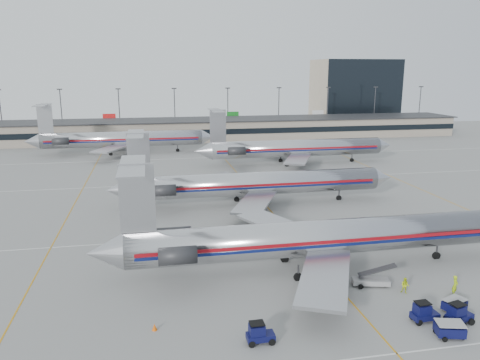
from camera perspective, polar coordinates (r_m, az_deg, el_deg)
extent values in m
plane|color=gray|center=(54.05, 9.12, -9.72)|extent=(260.00, 260.00, 0.00)
cube|color=silver|center=(62.88, 5.99, -6.28)|extent=(160.00, 0.15, 0.02)
cube|color=gray|center=(146.78, -4.06, 6.17)|extent=(160.00, 16.00, 6.00)
cube|color=black|center=(138.78, -3.64, 5.85)|extent=(160.00, 0.20, 1.60)
cube|color=#2D2D30|center=(146.43, -4.08, 7.37)|extent=(162.00, 17.00, 0.30)
cylinder|color=#38383D|center=(165.49, -27.11, 7.13)|extent=(0.30, 0.30, 15.00)
cylinder|color=#38383D|center=(161.49, -20.92, 7.59)|extent=(0.30, 0.30, 15.00)
cube|color=#2D2D30|center=(161.04, -21.15, 10.28)|extent=(1.60, 0.40, 0.35)
cylinder|color=#38383D|center=(159.44, -14.49, 7.97)|extent=(0.30, 0.30, 15.00)
cube|color=#2D2D30|center=(158.98, -14.65, 10.70)|extent=(1.60, 0.40, 0.35)
cylinder|color=#38383D|center=(159.41, -7.96, 8.26)|extent=(0.30, 0.30, 15.00)
cube|color=#2D2D30|center=(158.95, -8.04, 10.99)|extent=(1.60, 0.40, 0.35)
cylinder|color=#38383D|center=(161.39, -1.50, 8.44)|extent=(0.30, 0.30, 15.00)
cube|color=#2D2D30|center=(160.94, -1.51, 11.14)|extent=(1.60, 0.40, 0.35)
cylinder|color=#38383D|center=(165.32, 4.74, 8.52)|extent=(0.30, 0.30, 15.00)
cube|color=#2D2D30|center=(164.88, 4.79, 11.15)|extent=(1.60, 0.40, 0.35)
cylinder|color=#38383D|center=(171.07, 10.62, 8.49)|extent=(0.30, 0.30, 15.00)
cube|color=#2D2D30|center=(170.64, 10.72, 11.04)|extent=(1.60, 0.40, 0.35)
cylinder|color=#38383D|center=(178.45, 16.06, 8.40)|extent=(0.30, 0.30, 15.00)
cube|color=#2D2D30|center=(178.04, 16.22, 10.83)|extent=(1.60, 0.40, 0.35)
cylinder|color=#38383D|center=(187.28, 21.03, 8.24)|extent=(0.30, 0.30, 15.00)
cube|color=#2D2D30|center=(186.89, 21.22, 10.56)|extent=(1.60, 0.40, 0.35)
cube|color=tan|center=(192.11, 13.71, 10.34)|extent=(30.00, 20.00, 25.00)
cylinder|color=#BBBBC0|center=(50.89, 9.63, -6.93)|extent=(40.51, 3.75, 3.75)
cone|color=#ADADB2|center=(48.10, -16.14, -8.50)|extent=(3.65, 3.75, 3.75)
cube|color=maroon|center=(49.20, 10.40, -7.50)|extent=(38.48, 0.05, 0.35)
cube|color=#0B1550|center=(49.34, 10.38, -7.94)|extent=(38.48, 0.05, 0.28)
cube|color=#ADADB2|center=(56.94, 5.17, -5.67)|extent=(9.42, 13.73, 0.32)
cube|color=#ADADB2|center=(44.48, 10.33, -11.42)|extent=(9.42, 13.73, 0.32)
cube|color=#ADADB2|center=(46.22, -12.43, -2.22)|extent=(3.44, 0.25, 6.89)
cube|color=#ADADB2|center=(45.49, -13.01, 1.71)|extent=(2.43, 10.63, 0.18)
cylinder|color=#2D2D30|center=(50.50, -8.04, -6.67)|extent=(3.65, 1.72, 1.72)
cylinder|color=#2D2D30|center=(45.11, -7.62, -9.13)|extent=(3.65, 1.72, 1.72)
cylinder|color=#2D2D30|center=(58.16, 22.85, -8.06)|extent=(0.20, 0.20, 1.67)
cylinder|color=#2D2D30|center=(48.83, 7.11, -11.17)|extent=(0.20, 0.20, 1.67)
cylinder|color=#2D2D30|center=(53.09, 5.47, -9.07)|extent=(0.20, 0.20, 1.67)
cylinder|color=black|center=(58.33, 22.81, -8.51)|extent=(0.91, 0.30, 0.91)
cylinder|color=#BBBBC0|center=(74.09, 2.18, -0.43)|extent=(39.45, 3.65, 3.65)
cone|color=#BBBBC0|center=(81.54, 16.92, 0.27)|extent=(3.16, 3.65, 3.65)
cone|color=#ADADB2|center=(72.39, -14.64, -1.18)|extent=(3.55, 3.65, 3.65)
cube|color=maroon|center=(72.32, 2.51, -0.65)|extent=(37.48, 0.05, 0.35)
cube|color=#0B1550|center=(72.42, 2.51, -0.95)|extent=(37.48, 0.05, 0.28)
cube|color=#ADADB2|center=(80.49, -0.32, -0.03)|extent=(9.17, 13.37, 0.32)
cube|color=#ADADB2|center=(67.41, 1.87, -2.67)|extent=(9.17, 13.37, 0.32)
cube|color=#ADADB2|center=(71.17, -12.26, 2.97)|extent=(3.35, 0.25, 6.71)
cube|color=#ADADB2|center=(70.70, -12.63, 5.48)|extent=(2.37, 10.36, 0.18)
cylinder|color=#2D2D30|center=(74.91, -9.41, -0.21)|extent=(3.55, 1.68, 1.68)
cylinder|color=#2D2D30|center=(69.45, -9.26, -1.27)|extent=(3.55, 1.68, 1.68)
cylinder|color=#2D2D30|center=(78.97, 11.97, -1.82)|extent=(0.20, 0.20, 1.63)
cylinder|color=#2D2D30|center=(71.93, 0.29, -3.01)|extent=(0.20, 0.20, 1.63)
cylinder|color=#2D2D30|center=(76.40, -0.41, -2.04)|extent=(0.20, 0.20, 1.63)
cylinder|color=black|center=(79.09, 11.95, -2.15)|extent=(0.89, 0.30, 0.89)
cylinder|color=#BBBBC0|center=(107.66, 6.97, 3.88)|extent=(39.53, 3.85, 3.85)
cone|color=#BBBBC0|center=(116.04, 17.12, 4.07)|extent=(3.33, 3.85, 3.85)
cone|color=#ADADB2|center=(103.11, -4.57, 3.53)|extent=(3.75, 3.85, 3.85)
cube|color=maroon|center=(105.82, 7.30, 3.80)|extent=(37.56, 0.05, 0.36)
cube|color=#0B1550|center=(105.89, 7.29, 3.58)|extent=(37.56, 0.05, 0.29)
cube|color=#ADADB2|center=(114.10, 4.84, 3.93)|extent=(9.68, 14.10, 0.33)
cube|color=#ADADB2|center=(100.38, 7.10, 2.60)|extent=(9.68, 14.10, 0.33)
cube|color=#ADADB2|center=(102.78, -2.71, 6.60)|extent=(3.54, 0.26, 7.07)
cube|color=#ADADB2|center=(102.40, -2.91, 8.45)|extent=(2.50, 10.92, 0.19)
cylinder|color=#2D2D30|center=(106.96, -0.98, 4.09)|extent=(3.75, 1.77, 1.77)
cylinder|color=#2D2D30|center=(101.20, -0.39, 3.57)|extent=(3.75, 1.77, 1.77)
cylinder|color=#2D2D30|center=(113.01, 13.48, 2.63)|extent=(0.21, 0.21, 1.72)
cylinder|color=#2D2D30|center=(104.88, 5.72, 2.12)|extent=(0.21, 0.21, 1.72)
cylinder|color=#2D2D30|center=(109.59, 4.98, 2.62)|extent=(0.21, 0.21, 1.72)
cylinder|color=black|center=(113.10, 13.47, 2.38)|extent=(0.94, 0.31, 0.94)
cylinder|color=#BBBBC0|center=(124.24, -14.03, 4.86)|extent=(40.28, 3.92, 3.92)
cone|color=#BBBBC0|center=(124.99, -3.95, 5.27)|extent=(3.39, 3.92, 3.92)
cone|color=#ADADB2|center=(127.33, -24.00, 4.31)|extent=(3.82, 3.92, 3.92)
cube|color=maroon|center=(122.27, -14.07, 4.81)|extent=(38.27, 0.05, 0.37)
cube|color=#0B1550|center=(122.33, -14.06, 4.61)|extent=(38.27, 0.05, 0.30)
cube|color=#ADADB2|center=(131.85, -14.78, 4.82)|extent=(9.86, 14.37, 0.34)
cube|color=#ADADB2|center=(117.20, -15.20, 3.79)|extent=(9.86, 14.37, 0.34)
cube|color=#ADADB2|center=(125.95, -22.68, 6.90)|extent=(3.60, 0.27, 7.21)
cube|color=#ADADB2|center=(125.75, -22.96, 8.43)|extent=(2.54, 11.13, 0.19)
cylinder|color=#2D2D30|center=(128.81, -20.60, 4.84)|extent=(3.82, 1.80, 1.80)
cylinder|color=#2D2D30|center=(122.91, -21.04, 4.44)|extent=(3.82, 1.80, 1.80)
cylinder|color=#2D2D30|center=(124.69, -7.61, 3.85)|extent=(0.21, 0.21, 1.75)
cylinder|color=#2D2D30|center=(122.37, -15.50, 3.31)|extent=(0.21, 0.21, 1.75)
cylinder|color=#2D2D30|center=(127.38, -15.33, 3.69)|extent=(0.21, 0.21, 1.75)
cylinder|color=black|center=(124.78, -7.60, 3.62)|extent=(0.95, 0.32, 0.95)
cube|color=#0A0C3A|center=(38.72, 2.52, -18.53)|extent=(2.21, 1.13, 0.50)
cube|color=#0A0C3A|center=(38.34, 2.07, -17.82)|extent=(1.21, 1.02, 0.90)
cube|color=black|center=(38.04, 2.08, -17.04)|extent=(1.16, 0.97, 0.08)
cylinder|color=black|center=(39.44, 3.53, -18.35)|extent=(0.56, 0.18, 0.56)
cylinder|color=black|center=(38.62, 3.92, -19.11)|extent=(0.56, 0.18, 0.56)
cylinder|color=black|center=(39.12, 1.13, -18.62)|extent=(0.56, 0.18, 0.56)
cylinder|color=black|center=(38.29, 1.47, -19.39)|extent=(0.56, 0.18, 0.56)
cube|color=#0A0C3A|center=(44.32, 21.60, -15.11)|extent=(2.31, 1.23, 0.51)
cube|color=#0A0C3A|center=(43.88, 21.32, -14.47)|extent=(1.28, 1.08, 0.93)
cube|color=black|center=(43.61, 21.39, -13.75)|extent=(1.23, 1.03, 0.08)
cylinder|color=black|center=(45.24, 22.12, -14.95)|extent=(0.58, 0.19, 0.58)
cylinder|color=black|center=(44.50, 22.86, -15.52)|extent=(0.58, 0.19, 0.58)
cylinder|color=black|center=(44.42, 20.27, -15.33)|extent=(0.58, 0.19, 0.58)
cylinder|color=black|center=(43.66, 20.99, -15.92)|extent=(0.58, 0.19, 0.58)
cube|color=#0A0C3A|center=(45.24, 25.17, -14.86)|extent=(2.47, 1.64, 0.51)
cube|color=#0A0C3A|center=(44.80, 24.92, -14.24)|extent=(1.44, 1.29, 0.92)
cube|color=black|center=(44.53, 25.00, -13.53)|extent=(1.38, 1.23, 0.08)
cylinder|color=black|center=(46.18, 25.61, -14.71)|extent=(0.58, 0.18, 0.58)
cylinder|color=black|center=(45.47, 26.40, -15.24)|extent=(0.58, 0.18, 0.58)
cylinder|color=black|center=(45.28, 23.88, -15.10)|extent=(0.58, 0.18, 0.58)
cylinder|color=black|center=(44.56, 24.65, -15.66)|extent=(0.58, 0.18, 0.58)
cube|color=#0A0C3A|center=(47.06, 24.67, -13.68)|extent=(2.36, 2.01, 0.73)
cube|color=gray|center=(46.84, 24.73, -13.10)|extent=(2.36, 2.01, 0.06)
cylinder|color=black|center=(48.05, 24.95, -13.66)|extent=(0.38, 0.15, 0.38)
cylinder|color=black|center=(47.24, 25.79, -14.22)|extent=(0.38, 0.15, 0.38)
cylinder|color=black|center=(47.25, 23.47, -13.97)|extent=(0.38, 0.15, 0.38)
cylinder|color=black|center=(46.42, 24.28, -14.56)|extent=(0.38, 0.15, 0.38)
cube|color=#0A0C3A|center=(42.86, 24.19, -16.30)|extent=(2.46, 1.97, 0.80)
cube|color=gray|center=(42.59, 24.26, -15.63)|extent=(2.46, 1.97, 0.07)
cylinder|color=black|center=(43.92, 24.54, -16.21)|extent=(0.41, 0.16, 0.41)
cylinder|color=black|center=(43.06, 25.53, -16.93)|extent=(0.41, 0.16, 0.41)
cylinder|color=black|center=(43.08, 22.74, -16.63)|extent=(0.41, 0.16, 0.41)
cylinder|color=black|center=(42.20, 23.71, -17.38)|extent=(0.41, 0.16, 0.41)
cube|color=gray|center=(49.34, 15.64, -11.81)|extent=(3.79, 2.11, 0.50)
cube|color=#2D2D30|center=(49.14, 16.36, -10.50)|extent=(3.75, 1.73, 1.28)
cylinder|color=black|center=(50.43, 16.69, -11.57)|extent=(0.50, 0.16, 0.50)
cylinder|color=black|center=(49.56, 17.29, -12.06)|extent=(0.50, 0.16, 0.50)
cylinder|color=black|center=(49.33, 13.96, -11.96)|extent=(0.50, 0.16, 0.50)
cylinder|color=black|center=(48.44, 14.52, -12.48)|extent=(0.50, 0.16, 0.50)
imported|color=#A6CF13|center=(49.91, 24.74, -11.60)|extent=(0.86, 0.81, 1.98)
imported|color=#C8E015|center=(48.64, 19.48, -12.04)|extent=(0.96, 0.94, 1.57)
cone|color=#E65807|center=(41.00, -10.38, -17.21)|extent=(0.55, 0.55, 0.58)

